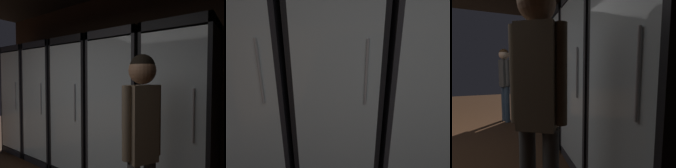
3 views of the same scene
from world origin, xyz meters
The scene contains 4 objects.
wall_back centered at (0.00, 3.03, 1.40)m, with size 6.00×0.06×2.80m, color black.
cooler_left centered at (-1.25, 2.70, 1.02)m, with size 0.73×0.67×2.08m.
cooler_center centered at (-0.48, 2.70, 1.01)m, with size 0.73×0.67×2.08m.
cooler_right centered at (0.30, 2.70, 1.01)m, with size 0.73×0.67×2.08m.
Camera 2 is at (-0.43, 0.70, 1.75)m, focal length 38.39 mm.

